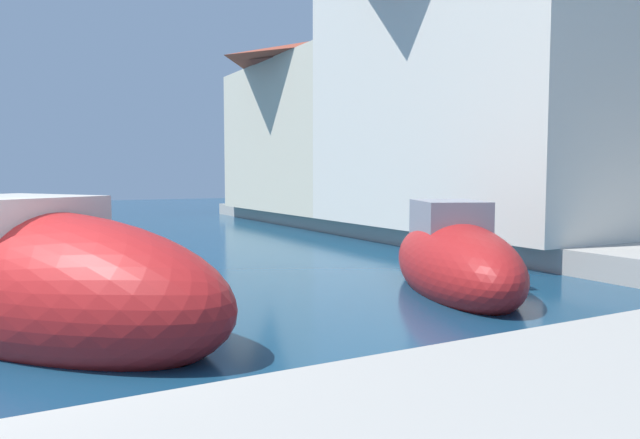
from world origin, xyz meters
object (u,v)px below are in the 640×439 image
(moored_boat_2, at_px, (33,285))
(moored_boat_3, at_px, (55,227))
(waterfront_building_annex, at_px, (345,122))
(waterfront_building_main, at_px, (499,74))
(waterfront_building_far, at_px, (341,126))
(moored_boat_4, at_px, (455,262))

(moored_boat_2, xyz_separation_m, moored_boat_3, (1.17, 11.22, -0.21))
(waterfront_building_annex, bearing_deg, moored_boat_2, -133.07)
(waterfront_building_main, bearing_deg, moored_boat_3, 149.20)
(waterfront_building_annex, distance_m, waterfront_building_far, 0.33)
(moored_boat_2, bearing_deg, waterfront_building_far, 104.95)
(moored_boat_4, bearing_deg, waterfront_building_far, -179.68)
(moored_boat_2, relative_size, moored_boat_3, 1.65)
(waterfront_building_main, bearing_deg, moored_boat_4, -139.70)
(waterfront_building_annex, bearing_deg, waterfront_building_main, -90.00)
(waterfront_building_far, bearing_deg, waterfront_building_main, -90.00)
(waterfront_building_main, xyz_separation_m, waterfront_building_far, (0.00, 8.75, -0.85))
(waterfront_building_main, distance_m, waterfront_building_far, 8.79)
(moored_boat_3, bearing_deg, moored_boat_4, -39.04)
(waterfront_building_main, bearing_deg, waterfront_building_far, 90.00)
(moored_boat_3, distance_m, waterfront_building_main, 13.60)
(moored_boat_2, bearing_deg, moored_boat_4, 54.73)
(moored_boat_3, relative_size, waterfront_building_annex, 0.37)
(moored_boat_3, height_order, waterfront_building_far, waterfront_building_far)
(waterfront_building_main, bearing_deg, moored_boat_2, -159.28)
(moored_boat_2, bearing_deg, waterfront_building_annex, 104.32)
(moored_boat_4, height_order, waterfront_building_main, waterfront_building_main)
(waterfront_building_far, bearing_deg, moored_boat_4, -113.00)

